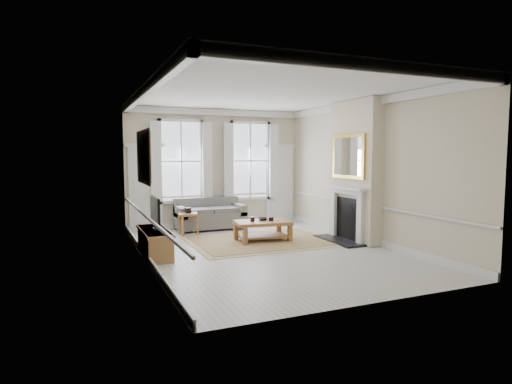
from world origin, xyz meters
name	(u,v)px	position (x,y,z in m)	size (l,w,h in m)	color
floor	(267,251)	(0.00, 0.00, 0.00)	(7.20, 7.20, 0.00)	#B7B5AD
ceiling	(267,93)	(0.00, 0.00, 3.40)	(7.20, 7.20, 0.00)	white
back_wall	(216,168)	(0.00, 3.60, 1.70)	(5.20, 5.20, 0.00)	beige
left_wall	(144,175)	(-2.60, 0.00, 1.70)	(7.20, 7.20, 0.00)	beige
right_wall	(366,171)	(2.60, 0.00, 1.70)	(7.20, 7.20, 0.00)	beige
window_left	(181,161)	(-1.05, 3.55, 1.90)	(1.26, 0.20, 2.20)	#B2BCC6
window_right	(250,161)	(1.05, 3.55, 1.90)	(1.26, 0.20, 2.20)	#B2BCC6
door_left	(146,189)	(-2.05, 3.56, 1.15)	(0.90, 0.08, 2.30)	silver
door_right	(280,185)	(2.05, 3.56, 1.15)	(0.90, 0.08, 2.30)	silver
painting	(143,157)	(-2.56, 0.30, 2.05)	(0.05, 1.66, 1.06)	#B0681E
chimney_breast	(355,171)	(2.43, 0.20, 1.70)	(0.35, 1.70, 3.38)	beige
hearth	(339,241)	(2.00, 0.20, 0.03)	(0.55, 1.50, 0.05)	black
fireplace	(346,211)	(2.20, 0.20, 0.73)	(0.21, 1.45, 1.33)	silver
mirror	(348,156)	(2.21, 0.20, 2.05)	(0.06, 1.26, 1.06)	gold
sofa	(210,216)	(-0.37, 3.11, 0.36)	(1.89, 0.92, 0.87)	#565654
side_table	(188,217)	(-1.14, 2.45, 0.47)	(0.57, 0.57, 0.58)	olive
rug	(263,241)	(0.32, 0.96, 0.01)	(3.50, 2.60, 0.02)	#91714B
coffee_table	(263,224)	(0.32, 0.96, 0.41)	(1.42, 0.95, 0.50)	olive
ceramic_pot_a	(252,219)	(0.07, 1.01, 0.55)	(0.11, 0.11, 0.11)	black
ceramic_pot_b	(271,219)	(0.52, 0.91, 0.54)	(0.12, 0.12, 0.09)	black
bowl	(263,219)	(0.37, 1.06, 0.53)	(0.25, 0.25, 0.06)	black
tv_stand	(155,243)	(-2.34, 0.49, 0.27)	(0.49, 1.53, 0.55)	olive
tv	(155,211)	(-2.32, 0.49, 0.94)	(0.08, 0.90, 0.68)	black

